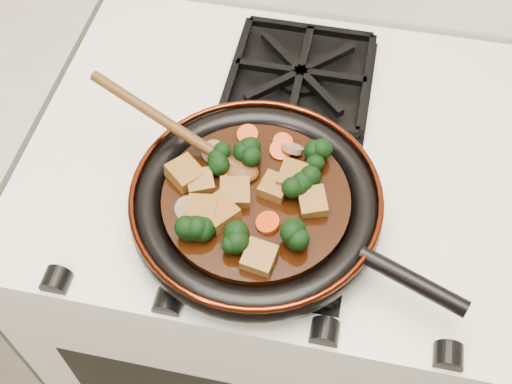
# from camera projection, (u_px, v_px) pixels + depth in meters

# --- Properties ---
(stove) EXTENTS (0.76, 0.60, 0.90)m
(stove) POSITION_uv_depth(u_px,v_px,m) (277.00, 284.00, 1.33)
(stove) COLOR white
(stove) RESTS_ON ground
(burner_grate_front) EXTENTS (0.23, 0.23, 0.03)m
(burner_grate_front) POSITION_uv_depth(u_px,v_px,m) (267.00, 221.00, 0.87)
(burner_grate_front) COLOR black
(burner_grate_front) RESTS_ON stove
(burner_grate_back) EXTENTS (0.23, 0.23, 0.03)m
(burner_grate_back) POSITION_uv_depth(u_px,v_px,m) (300.00, 76.00, 1.03)
(burner_grate_back) COLOR black
(burner_grate_back) RESTS_ON stove
(skillet) EXTENTS (0.45, 0.34, 0.05)m
(skillet) POSITION_uv_depth(u_px,v_px,m) (257.00, 204.00, 0.85)
(skillet) COLOR black
(skillet) RESTS_ON burner_grate_front
(braising_sauce) EXTENTS (0.25, 0.25, 0.02)m
(braising_sauce) POSITION_uv_depth(u_px,v_px,m) (256.00, 201.00, 0.85)
(braising_sauce) COLOR black
(braising_sauce) RESTS_ON skillet
(tofu_cube_0) EXTENTS (0.06, 0.06, 0.03)m
(tofu_cube_0) POSITION_uv_depth(u_px,v_px,m) (185.00, 174.00, 0.85)
(tofu_cube_0) COLOR brown
(tofu_cube_0) RESTS_ON braising_sauce
(tofu_cube_1) EXTENTS (0.05, 0.05, 0.03)m
(tofu_cube_1) POSITION_uv_depth(u_px,v_px,m) (313.00, 203.00, 0.82)
(tofu_cube_1) COLOR brown
(tofu_cube_1) RESTS_ON braising_sauce
(tofu_cube_2) EXTENTS (0.05, 0.05, 0.03)m
(tofu_cube_2) POSITION_uv_depth(u_px,v_px,m) (296.00, 179.00, 0.84)
(tofu_cube_2) COLOR brown
(tofu_cube_2) RESTS_ON braising_sauce
(tofu_cube_3) EXTENTS (0.04, 0.05, 0.03)m
(tofu_cube_3) POSITION_uv_depth(u_px,v_px,m) (202.00, 213.00, 0.81)
(tofu_cube_3) COLOR brown
(tofu_cube_3) RESTS_ON braising_sauce
(tofu_cube_4) EXTENTS (0.05, 0.05, 0.02)m
(tofu_cube_4) POSITION_uv_depth(u_px,v_px,m) (235.00, 193.00, 0.83)
(tofu_cube_4) COLOR brown
(tofu_cube_4) RESTS_ON braising_sauce
(tofu_cube_5) EXTENTS (0.04, 0.05, 0.02)m
(tofu_cube_5) POSITION_uv_depth(u_px,v_px,m) (259.00, 258.00, 0.78)
(tofu_cube_5) COLOR brown
(tofu_cube_5) RESTS_ON braising_sauce
(tofu_cube_6) EXTENTS (0.05, 0.05, 0.02)m
(tofu_cube_6) POSITION_uv_depth(u_px,v_px,m) (200.00, 182.00, 0.84)
(tofu_cube_6) COLOR brown
(tofu_cube_6) RESTS_ON braising_sauce
(tofu_cube_7) EXTENTS (0.06, 0.06, 0.03)m
(tofu_cube_7) POSITION_uv_depth(u_px,v_px,m) (219.00, 213.00, 0.81)
(tofu_cube_7) COLOR brown
(tofu_cube_7) RESTS_ON braising_sauce
(tofu_cube_8) EXTENTS (0.04, 0.04, 0.02)m
(tofu_cube_8) POSITION_uv_depth(u_px,v_px,m) (275.00, 187.00, 0.84)
(tofu_cube_8) COLOR brown
(tofu_cube_8) RESTS_ON braising_sauce
(broccoli_floret_0) EXTENTS (0.07, 0.07, 0.07)m
(broccoli_floret_0) POSITION_uv_depth(u_px,v_px,m) (197.00, 226.00, 0.80)
(broccoli_floret_0) COLOR black
(broccoli_floret_0) RESTS_ON braising_sauce
(broccoli_floret_1) EXTENTS (0.08, 0.08, 0.08)m
(broccoli_floret_1) POSITION_uv_depth(u_px,v_px,m) (243.00, 157.00, 0.86)
(broccoli_floret_1) COLOR black
(broccoli_floret_1) RESTS_ON braising_sauce
(broccoli_floret_2) EXTENTS (0.08, 0.07, 0.06)m
(broccoli_floret_2) POSITION_uv_depth(u_px,v_px,m) (319.00, 158.00, 0.86)
(broccoli_floret_2) COLOR black
(broccoli_floret_2) RESTS_ON braising_sauce
(broccoli_floret_3) EXTENTS (0.08, 0.08, 0.07)m
(broccoli_floret_3) POSITION_uv_depth(u_px,v_px,m) (301.00, 186.00, 0.84)
(broccoli_floret_3) COLOR black
(broccoli_floret_3) RESTS_ON braising_sauce
(broccoli_floret_4) EXTENTS (0.09, 0.09, 0.07)m
(broccoli_floret_4) POSITION_uv_depth(u_px,v_px,m) (236.00, 244.00, 0.78)
(broccoli_floret_4) COLOR black
(broccoli_floret_4) RESTS_ON braising_sauce
(broccoli_floret_5) EXTENTS (0.07, 0.07, 0.07)m
(broccoli_floret_5) POSITION_uv_depth(u_px,v_px,m) (301.00, 240.00, 0.79)
(broccoli_floret_5) COLOR black
(broccoli_floret_5) RESTS_ON braising_sauce
(broccoli_floret_6) EXTENTS (0.07, 0.07, 0.06)m
(broccoli_floret_6) POSITION_uv_depth(u_px,v_px,m) (218.00, 162.00, 0.85)
(broccoli_floret_6) COLOR black
(broccoli_floret_6) RESTS_ON braising_sauce
(carrot_coin_0) EXTENTS (0.03, 0.03, 0.02)m
(carrot_coin_0) POSITION_uv_depth(u_px,v_px,m) (268.00, 223.00, 0.81)
(carrot_coin_0) COLOR red
(carrot_coin_0) RESTS_ON braising_sauce
(carrot_coin_1) EXTENTS (0.03, 0.03, 0.01)m
(carrot_coin_1) POSITION_uv_depth(u_px,v_px,m) (233.00, 174.00, 0.85)
(carrot_coin_1) COLOR red
(carrot_coin_1) RESTS_ON braising_sauce
(carrot_coin_2) EXTENTS (0.03, 0.03, 0.02)m
(carrot_coin_2) POSITION_uv_depth(u_px,v_px,m) (248.00, 135.00, 0.89)
(carrot_coin_2) COLOR red
(carrot_coin_2) RESTS_ON braising_sauce
(carrot_coin_3) EXTENTS (0.03, 0.03, 0.02)m
(carrot_coin_3) POSITION_uv_depth(u_px,v_px,m) (281.00, 150.00, 0.88)
(carrot_coin_3) COLOR red
(carrot_coin_3) RESTS_ON braising_sauce
(carrot_coin_4) EXTENTS (0.03, 0.03, 0.02)m
(carrot_coin_4) POSITION_uv_depth(u_px,v_px,m) (283.00, 142.00, 0.88)
(carrot_coin_4) COLOR red
(carrot_coin_4) RESTS_ON braising_sauce
(mushroom_slice_0) EXTENTS (0.03, 0.03, 0.03)m
(mushroom_slice_0) POSITION_uv_depth(u_px,v_px,m) (214.00, 152.00, 0.87)
(mushroom_slice_0) COLOR #7F6749
(mushroom_slice_0) RESTS_ON braising_sauce
(mushroom_slice_1) EXTENTS (0.03, 0.03, 0.02)m
(mushroom_slice_1) POSITION_uv_depth(u_px,v_px,m) (213.00, 152.00, 0.87)
(mushroom_slice_1) COLOR #7F6749
(mushroom_slice_1) RESTS_ON braising_sauce
(mushroom_slice_2) EXTENTS (0.04, 0.03, 0.03)m
(mushroom_slice_2) POSITION_uv_depth(u_px,v_px,m) (188.00, 208.00, 0.82)
(mushroom_slice_2) COLOR #7F6749
(mushroom_slice_2) RESTS_ON braising_sauce
(mushroom_slice_3) EXTENTS (0.04, 0.04, 0.02)m
(mushroom_slice_3) POSITION_uv_depth(u_px,v_px,m) (292.00, 148.00, 0.88)
(mushroom_slice_3) COLOR #7F6749
(mushroom_slice_3) RESTS_ON braising_sauce
(wooden_spoon) EXTENTS (0.15, 0.07, 0.24)m
(wooden_spoon) POSITION_uv_depth(u_px,v_px,m) (197.00, 142.00, 0.86)
(wooden_spoon) COLOR #4E2D10
(wooden_spoon) RESTS_ON braising_sauce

